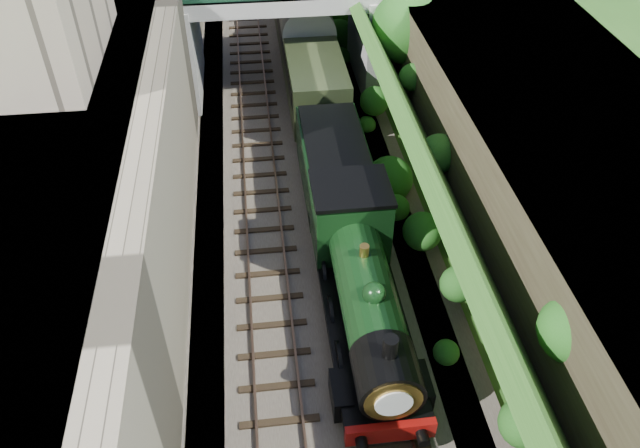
% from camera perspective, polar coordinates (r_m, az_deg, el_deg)
% --- Properties ---
extents(trackbed, '(10.00, 90.00, 0.20)m').
position_cam_1_polar(trackbed, '(33.63, -2.46, 9.54)').
color(trackbed, '#473F38').
rests_on(trackbed, ground).
extents(retaining_wall, '(1.00, 90.00, 7.00)m').
position_cam_1_polar(retaining_wall, '(32.12, -12.76, 13.90)').
color(retaining_wall, '#756B56').
rests_on(retaining_wall, ground).
extents(street_plateau_left, '(6.00, 90.00, 7.00)m').
position_cam_1_polar(street_plateau_left, '(32.69, -19.00, 13.17)').
color(street_plateau_left, '#262628').
rests_on(street_plateau_left, ground).
extents(street_plateau_right, '(8.00, 90.00, 6.25)m').
position_cam_1_polar(street_plateau_right, '(34.11, 14.04, 14.62)').
color(street_plateau_right, '#262628').
rests_on(street_plateau_right, ground).
extents(embankment_slope, '(4.58, 90.00, 6.36)m').
position_cam_1_polar(embankment_slope, '(31.16, 6.99, 11.87)').
color(embankment_slope, '#1E4714').
rests_on(embankment_slope, ground).
extents(track_left, '(2.50, 90.00, 0.20)m').
position_cam_1_polar(track_left, '(33.49, -5.93, 9.50)').
color(track_left, black).
rests_on(track_left, trackbed).
extents(track_right, '(2.50, 90.00, 0.20)m').
position_cam_1_polar(track_right, '(33.65, -0.40, 9.89)').
color(track_right, black).
rests_on(track_right, trackbed).
extents(road_bridge, '(16.00, 6.40, 7.25)m').
position_cam_1_polar(road_bridge, '(35.48, -1.65, 18.49)').
color(road_bridge, gray).
rests_on(road_bridge, ground).
extents(building_near, '(4.00, 8.00, 4.00)m').
position_cam_1_polar(building_near, '(25.37, -24.79, 17.64)').
color(building_near, gray).
rests_on(building_near, street_plateau_left).
extents(tree, '(3.60, 3.80, 6.60)m').
position_cam_1_polar(tree, '(32.78, 8.08, 17.27)').
color(tree, black).
rests_on(tree, ground).
extents(locomotive, '(3.10, 10.22, 3.83)m').
position_cam_1_polar(locomotive, '(21.53, 3.95, -5.84)').
color(locomotive, black).
rests_on(locomotive, trackbed).
extents(tender, '(2.70, 6.00, 3.05)m').
position_cam_1_polar(tender, '(27.20, 1.25, 5.00)').
color(tender, black).
rests_on(tender, trackbed).
extents(coach_front, '(2.90, 18.00, 3.70)m').
position_cam_1_polar(coach_front, '(37.88, -1.46, 16.66)').
color(coach_front, black).
rests_on(coach_front, trackbed).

